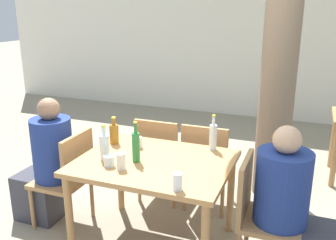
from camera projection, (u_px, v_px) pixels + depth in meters
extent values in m
cube|color=white|center=(248.00, 38.00, 6.49)|extent=(10.00, 0.08, 2.80)
cylinder|color=#7A6651|center=(279.00, 70.00, 3.67)|extent=(0.35, 0.35, 2.66)
cube|color=#B27F4C|center=(154.00, 163.00, 2.96)|extent=(1.20, 0.95, 0.04)
cylinder|color=#B27F4C|center=(70.00, 218.00, 2.89)|extent=(0.06, 0.06, 0.72)
cylinder|color=#B27F4C|center=(120.00, 175.00, 3.63)|extent=(0.06, 0.06, 0.72)
cylinder|color=#B27F4C|center=(231.00, 194.00, 3.26)|extent=(0.06, 0.06, 0.72)
cylinder|color=#B27F4C|center=(335.00, 156.00, 4.08)|extent=(0.06, 0.06, 0.72)
cylinder|color=#B27F4C|center=(333.00, 139.00, 4.59)|extent=(0.06, 0.06, 0.72)
cube|color=#A87A4C|center=(61.00, 181.00, 3.37)|extent=(0.44, 0.44, 0.04)
cube|color=#A87A4C|center=(78.00, 159.00, 3.23)|extent=(0.04, 0.44, 0.45)
cylinder|color=#A87A4C|center=(59.00, 190.00, 3.67)|extent=(0.04, 0.04, 0.40)
cylinder|color=#A87A4C|center=(32.00, 209.00, 3.33)|extent=(0.04, 0.04, 0.40)
cylinder|color=#A87A4C|center=(92.00, 197.00, 3.54)|extent=(0.04, 0.04, 0.40)
cylinder|color=#A87A4C|center=(68.00, 217.00, 3.20)|extent=(0.04, 0.04, 0.40)
cube|color=#A87A4C|center=(270.00, 222.00, 2.74)|extent=(0.44, 0.44, 0.04)
cube|color=#A87A4C|center=(245.00, 187.00, 2.74)|extent=(0.04, 0.44, 0.45)
cylinder|color=#A87A4C|center=(296.00, 239.00, 2.91)|extent=(0.04, 0.04, 0.40)
cylinder|color=#A87A4C|center=(247.00, 229.00, 3.04)|extent=(0.04, 0.04, 0.40)
cube|color=#A87A4C|center=(164.00, 159.00, 3.85)|extent=(0.44, 0.44, 0.04)
cube|color=#A87A4C|center=(156.00, 144.00, 3.60)|extent=(0.44, 0.04, 0.45)
cylinder|color=#A87A4C|center=(187.00, 174.00, 4.02)|extent=(0.04, 0.04, 0.40)
cylinder|color=#A87A4C|center=(154.00, 169.00, 4.15)|extent=(0.04, 0.04, 0.40)
cylinder|color=#A87A4C|center=(174.00, 190.00, 3.68)|extent=(0.04, 0.04, 0.40)
cylinder|color=#A87A4C|center=(139.00, 183.00, 3.81)|extent=(0.04, 0.04, 0.40)
cube|color=#A87A4C|center=(209.00, 166.00, 3.68)|extent=(0.44, 0.44, 0.04)
cube|color=#A87A4C|center=(204.00, 150.00, 3.43)|extent=(0.44, 0.04, 0.45)
cylinder|color=#A87A4C|center=(231.00, 181.00, 3.85)|extent=(0.04, 0.04, 0.40)
cylinder|color=#A87A4C|center=(196.00, 176.00, 3.98)|extent=(0.04, 0.04, 0.40)
cylinder|color=#A87A4C|center=(222.00, 198.00, 3.51)|extent=(0.04, 0.04, 0.40)
cylinder|color=#A87A4C|center=(184.00, 192.00, 3.64)|extent=(0.04, 0.04, 0.40)
cube|color=#383842|center=(40.00, 196.00, 3.52)|extent=(0.40, 0.32, 0.44)
cylinder|color=navy|center=(52.00, 149.00, 3.31)|extent=(0.35, 0.35, 0.56)
sphere|color=#936B51|center=(49.00, 109.00, 3.20)|extent=(0.19, 0.19, 0.19)
cylinder|color=navy|center=(282.00, 188.00, 2.63)|extent=(0.38, 0.38, 0.54)
sphere|color=tan|center=(287.00, 140.00, 2.53)|extent=(0.20, 0.20, 0.20)
cylinder|color=silver|center=(213.00, 137.00, 3.15)|extent=(0.06, 0.06, 0.22)
cylinder|color=silver|center=(214.00, 121.00, 3.11)|extent=(0.03, 0.03, 0.08)
cylinder|color=gold|center=(214.00, 116.00, 3.10)|extent=(0.03, 0.03, 0.01)
cylinder|color=#287A38|center=(136.00, 147.00, 2.91)|extent=(0.06, 0.06, 0.23)
cylinder|color=#287A38|center=(135.00, 128.00, 2.86)|extent=(0.02, 0.02, 0.08)
cylinder|color=gold|center=(135.00, 122.00, 2.85)|extent=(0.03, 0.03, 0.01)
cylinder|color=#9E661E|center=(114.00, 134.00, 3.30)|extent=(0.08, 0.08, 0.17)
cylinder|color=#9E661E|center=(114.00, 122.00, 3.27)|extent=(0.03, 0.03, 0.06)
cylinder|color=gold|center=(113.00, 118.00, 3.26)|extent=(0.04, 0.04, 0.01)
cylinder|color=silver|center=(105.00, 148.00, 2.94)|extent=(0.08, 0.08, 0.21)
cylinder|color=silver|center=(104.00, 131.00, 2.90)|extent=(0.03, 0.03, 0.07)
cylinder|color=gold|center=(103.00, 126.00, 2.89)|extent=(0.04, 0.04, 0.01)
cylinder|color=white|center=(178.00, 182.00, 2.47)|extent=(0.07, 0.07, 0.12)
cylinder|color=silver|center=(138.00, 142.00, 3.21)|extent=(0.08, 0.08, 0.09)
cylinder|color=silver|center=(121.00, 161.00, 2.78)|extent=(0.07, 0.07, 0.13)
cylinder|color=silver|center=(109.00, 161.00, 2.84)|extent=(0.08, 0.08, 0.08)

